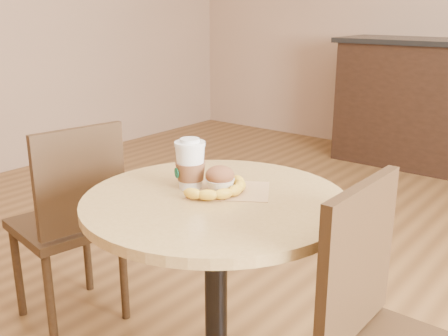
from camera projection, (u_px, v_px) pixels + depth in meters
name	position (u px, v px, depth m)	size (l,w,h in m)	color
cafe_table	(216.00, 256.00, 1.59)	(0.78, 0.78, 0.75)	black
chair_left	(72.00, 219.00, 2.09)	(0.44, 0.44, 0.86)	#382513
kraft_bag	(229.00, 190.00, 1.58)	(0.24, 0.18, 0.00)	tan
coffee_cup	(190.00, 166.00, 1.59)	(0.09, 0.10, 0.16)	silver
muffin	(220.00, 179.00, 1.56)	(0.09, 0.09, 0.08)	white
banana	(222.00, 189.00, 1.55)	(0.14, 0.24, 0.03)	yellow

